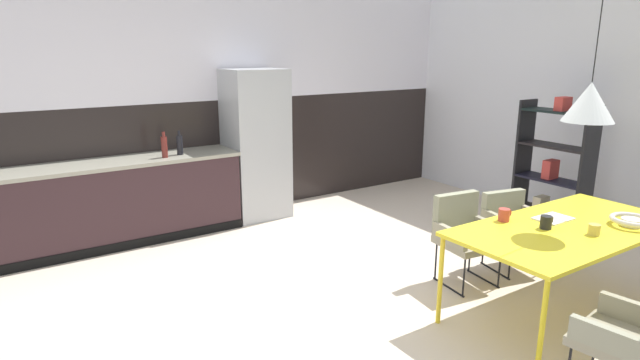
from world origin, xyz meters
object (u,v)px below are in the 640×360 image
(armchair_by_stool, at_px, (463,229))
(bottle_oil_tall, at_px, (164,146))
(mug_dark_espresso, at_px, (504,215))
(bottle_vinegar_dark, at_px, (180,145))
(pendant_lamp_over_table_near, at_px, (590,102))
(fruit_bowl, at_px, (632,220))
(dining_table, at_px, (568,231))
(open_shelf_unit, at_px, (553,166))
(mug_wide_latte, at_px, (546,222))
(armchair_facing_counter, at_px, (511,219))
(mug_tall_blue, at_px, (594,229))
(armchair_near_window, at_px, (637,332))
(open_book, at_px, (553,219))
(refrigerator_column, at_px, (256,145))

(armchair_by_stool, height_order, bottle_oil_tall, bottle_oil_tall)
(armchair_by_stool, xyz_separation_m, mug_dark_espresso, (-0.13, -0.51, 0.30))
(bottle_vinegar_dark, bearing_deg, pendant_lamp_over_table_near, -62.41)
(mug_dark_espresso, bearing_deg, fruit_bowl, -40.25)
(dining_table, height_order, open_shelf_unit, open_shelf_unit)
(mug_dark_espresso, bearing_deg, mug_wide_latte, -67.55)
(bottle_vinegar_dark, bearing_deg, armchair_facing_counter, -49.42)
(bottle_oil_tall, height_order, open_shelf_unit, open_shelf_unit)
(mug_tall_blue, bearing_deg, dining_table, 83.81)
(armchair_near_window, xyz_separation_m, open_book, (0.73, 1.03, 0.26))
(mug_dark_espresso, xyz_separation_m, mug_tall_blue, (0.29, -0.56, -0.01))
(dining_table, relative_size, bottle_oil_tall, 6.67)
(mug_wide_latte, bearing_deg, mug_dark_espresso, 112.45)
(dining_table, relative_size, armchair_near_window, 2.42)
(fruit_bowl, height_order, pendant_lamp_over_table_near, pendant_lamp_over_table_near)
(pendant_lamp_over_table_near, bearing_deg, open_shelf_unit, 37.24)
(armchair_facing_counter, distance_m, open_book, 0.83)
(dining_table, distance_m, open_shelf_unit, 1.99)
(armchair_by_stool, relative_size, open_book, 2.78)
(refrigerator_column, xyz_separation_m, mug_wide_latte, (0.69, -3.52, -0.12))
(armchair_near_window, relative_size, mug_wide_latte, 5.95)
(mug_dark_espresso, xyz_separation_m, bottle_oil_tall, (-1.73, 3.11, 0.24))
(mug_dark_espresso, height_order, pendant_lamp_over_table_near, pendant_lamp_over_table_near)
(armchair_near_window, bearing_deg, refrigerator_column, 84.25)
(bottle_oil_tall, xyz_separation_m, open_shelf_unit, (3.65, -2.29, -0.24))
(refrigerator_column, bearing_deg, bottle_vinegar_dark, -176.43)
(pendant_lamp_over_table_near, bearing_deg, bottle_oil_tall, 120.36)
(pendant_lamp_over_table_near, bearing_deg, armchair_near_window, -129.16)
(open_book, bearing_deg, mug_dark_espresso, 152.35)
(mug_dark_espresso, distance_m, bottle_vinegar_dark, 3.53)
(refrigerator_column, bearing_deg, armchair_near_window, -87.32)
(armchair_by_stool, relative_size, bottle_oil_tall, 2.81)
(open_book, bearing_deg, fruit_bowl, -49.60)
(bottle_vinegar_dark, bearing_deg, armchair_by_stool, -57.88)
(mug_tall_blue, distance_m, bottle_vinegar_dark, 4.17)
(open_book, xyz_separation_m, pendant_lamp_over_table_near, (-0.05, -0.20, 0.95))
(fruit_bowl, distance_m, open_book, 0.55)
(armchair_near_window, distance_m, bottle_vinegar_dark, 4.58)
(dining_table, bearing_deg, armchair_by_stool, 102.28)
(fruit_bowl, height_order, open_book, fruit_bowl)
(refrigerator_column, xyz_separation_m, armchair_facing_counter, (1.33, -2.76, -0.44))
(bottle_oil_tall, bearing_deg, armchair_by_stool, -54.43)
(pendant_lamp_over_table_near, bearing_deg, dining_table, 90.00)
(dining_table, height_order, mug_dark_espresso, mug_dark_espresso)
(bottle_oil_tall, bearing_deg, armchair_near_window, -72.44)
(armchair_near_window, height_order, bottle_vinegar_dark, bottle_vinegar_dark)
(fruit_bowl, relative_size, mug_dark_espresso, 2.31)
(refrigerator_column, distance_m, bottle_vinegar_dark, 0.98)
(armchair_near_window, distance_m, fruit_bowl, 1.28)
(bottle_vinegar_dark, bearing_deg, dining_table, -62.18)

